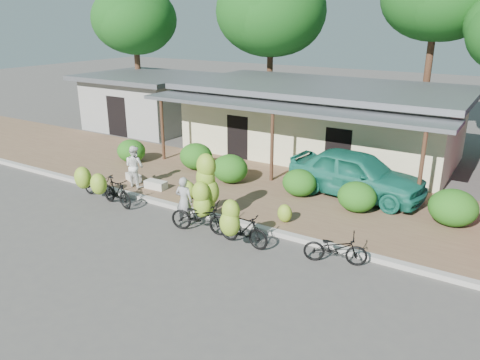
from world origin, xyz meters
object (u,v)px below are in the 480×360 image
at_px(bike_far_right, 335,248).
at_px(sack_near, 156,185).
at_px(bike_center, 203,201).
at_px(vendor, 184,201).
at_px(bike_far_left, 95,184).
at_px(bike_right, 239,226).
at_px(teal_van, 356,174).
at_px(tree_back_left, 133,18).
at_px(tree_far_center, 269,10).
at_px(sack_far, 134,177).
at_px(bystander, 135,166).
at_px(bike_left, 113,190).

relative_size(bike_far_right, sack_near, 2.12).
xyz_separation_m(bike_center, vendor, (-0.69, -0.06, -0.12)).
xyz_separation_m(bike_far_left, bike_far_right, (9.15, 0.09, -0.12)).
bearing_deg(vendor, bike_center, 174.78).
xyz_separation_m(bike_right, teal_van, (1.54, 5.50, 0.27)).
relative_size(tree_back_left, tree_far_center, 0.90).
bearing_deg(bike_far_left, teal_van, -54.96).
height_order(sack_far, teal_van, teal_van).
xyz_separation_m(sack_near, vendor, (2.82, -1.80, 0.54)).
relative_size(bike_right, sack_far, 2.28).
distance_m(bike_far_left, bystander, 1.63).
bearing_deg(bike_far_right, bike_center, 73.60).
xyz_separation_m(sack_far, vendor, (4.17, -2.00, 0.55)).
distance_m(tree_far_center, sack_near, 14.87).
bearing_deg(bystander, sack_near, -162.94).
height_order(tree_back_left, bystander, tree_back_left).
distance_m(bike_center, bike_far_right, 4.32).
height_order(bystander, teal_van, teal_van).
bearing_deg(bike_far_right, sack_near, 60.30).
distance_m(bike_far_left, bike_far_right, 9.16).
height_order(bike_far_right, sack_near, bike_far_right).
xyz_separation_m(bike_far_right, sack_near, (-7.80, 1.62, -0.18)).
bearing_deg(tree_far_center, bike_far_left, -85.94).
relative_size(tree_far_center, vendor, 5.71).
bearing_deg(bike_right, bike_center, 76.42).
bearing_deg(bike_left, vendor, -76.78).
height_order(tree_far_center, bystander, tree_far_center).
xyz_separation_m(tree_far_center, teal_van, (9.09, -9.91, -5.75)).
bearing_deg(bike_far_left, tree_back_left, 40.50).
height_order(bike_right, bystander, bystander).
bearing_deg(vendor, tree_back_left, -52.37).
height_order(vendor, teal_van, teal_van).
height_order(tree_far_center, bike_far_right, tree_far_center).
xyz_separation_m(bike_far_right, bystander, (-8.63, 1.41, 0.48)).
bearing_deg(tree_far_center, bike_far_right, -55.40).
bearing_deg(bike_far_right, sack_far, 60.73).
height_order(vendor, bystander, bystander).
relative_size(bike_left, bike_far_right, 0.98).
bearing_deg(bike_center, sack_far, 56.07).
relative_size(sack_far, bystander, 0.47).
distance_m(tree_back_left, teal_van, 19.18).
distance_m(sack_near, vendor, 3.39).
relative_size(tree_far_center, sack_far, 12.26).
xyz_separation_m(tree_far_center, bike_far_right, (10.21, -14.80, -6.26)).
bearing_deg(bike_center, sack_near, 51.54).
relative_size(bike_center, bike_right, 1.39).
xyz_separation_m(bike_far_left, sack_far, (0.00, 1.92, -0.31)).
distance_m(bike_center, bike_right, 1.72).
xyz_separation_m(bike_left, sack_far, (-1.10, 2.13, -0.35)).
bearing_deg(bike_center, bike_right, -118.94).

